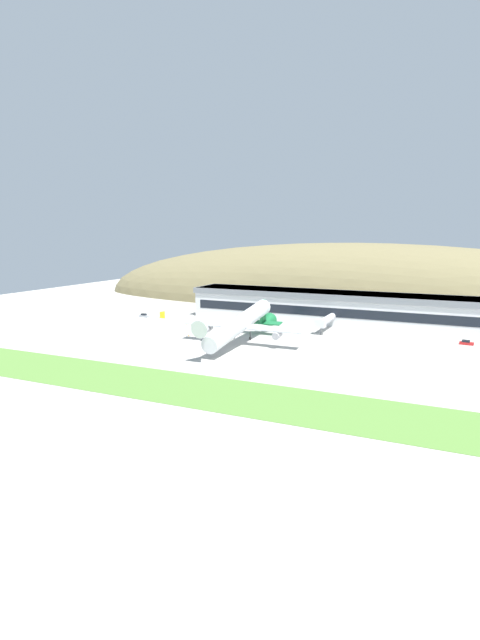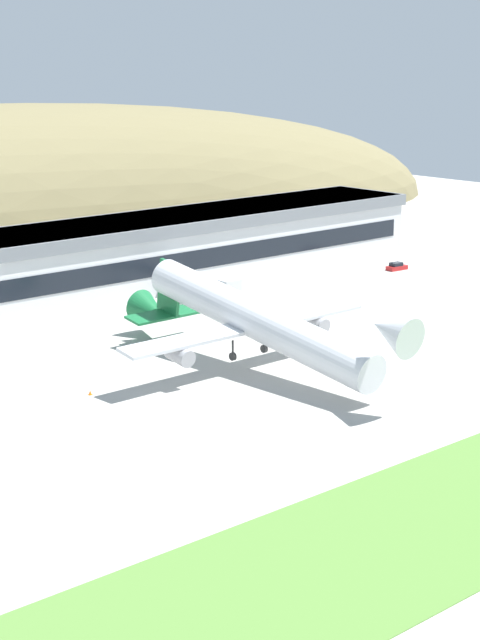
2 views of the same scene
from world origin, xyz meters
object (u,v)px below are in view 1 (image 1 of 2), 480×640
Objects in this scene: terminal_building at (341,306)px; service_car_1 at (144,316)px; traffic_cone_1 at (187,324)px; fuel_truck at (170,315)px; jetway_0 at (326,320)px; traffic_cone_0 at (189,335)px; cargo_airplane at (241,324)px; service_car_0 at (466,343)px.

terminal_building is 80.74m from service_car_1.
fuel_truck is at bearing 146.40° from traffic_cone_1.
traffic_cone_0 is (-40.46, -27.15, -3.71)m from jetway_0.
terminal_building is at bearing 15.57° from fuel_truck.
jetway_0 is at bearing 1.52° from service_car_1.
jetway_0 reaches higher than service_car_1.
terminal_building is at bearing 86.81° from jetway_0.
terminal_building is at bearing 47.63° from traffic_cone_0.
fuel_truck is 14.70× the size of traffic_cone_1.
cargo_airplane is 71.60m from service_car_0.
fuel_truck is (-111.52, 1.90, 0.78)m from service_car_0.
jetway_0 is (-1.02, -18.33, -2.88)m from terminal_building.
traffic_cone_1 is (13.28, -8.83, -1.11)m from fuel_truck.
terminal_building reaches higher than jetway_0.
terminal_building is 29.67× the size of service_car_1.
traffic_cone_1 is at bearing -15.68° from service_car_1.
jetway_0 is at bearing 9.80° from traffic_cone_1.
service_car_1 is at bearing 145.40° from traffic_cone_0.
cargo_airplane is 12.92× the size of service_car_1.
traffic_cone_1 is (24.78, -6.96, -0.35)m from service_car_1.
cargo_airplane reaches higher than service_car_1.
traffic_cone_1 is at bearing 122.62° from traffic_cone_0.
service_car_0 is 1.06× the size of service_car_1.
traffic_cone_1 is (-98.24, -6.93, -0.33)m from service_car_0.
terminal_building reaches higher than traffic_cone_1.
traffic_cone_1 is at bearing -170.20° from jetway_0.
terminal_building is 60.08m from traffic_cone_1.
fuel_truck reaches higher than traffic_cone_0.
cargo_airplane is 23.74m from traffic_cone_0.
terminal_building reaches higher than traffic_cone_0.
terminal_building is 208.25× the size of traffic_cone_0.
jetway_0 is at bearing 60.73° from cargo_airplane.
fuel_truck is (-47.07, 32.47, -5.35)m from cargo_airplane.
service_car_1 is at bearing 179.99° from service_car_0.
cargo_airplane reaches higher than terminal_building.
cargo_airplane reaches higher than traffic_cone_0.
traffic_cone_0 is at bearing -57.38° from traffic_cone_1.
cargo_airplane is 90.69× the size of traffic_cone_1.
fuel_truck is at bearing 179.03° from service_car_0.
terminal_building reaches higher than fuel_truck.
terminal_building is 18.58m from jetway_0.
jetway_0 is at bearing 0.15° from fuel_truck.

